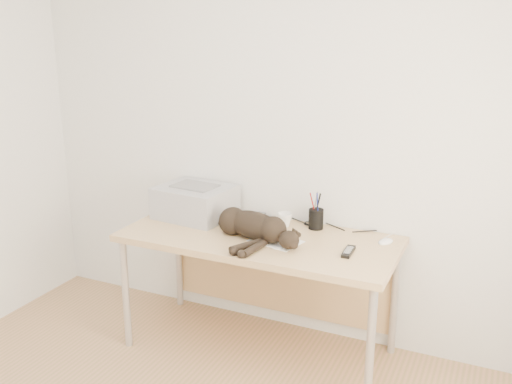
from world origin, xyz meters
The scene contains 11 objects.
wall_back centered at (0.00, 1.75, 1.30)m, with size 3.50×3.50×0.00m, color silver.
desk centered at (0.00, 1.48, 0.61)m, with size 1.60×0.70×0.74m.
printer centered at (-0.51, 1.54, 0.84)m, with size 0.48×0.42×0.21m.
papers centered at (0.11, 1.36, 0.74)m, with size 0.35×0.29×0.01m.
cat centered at (-0.03, 1.34, 0.81)m, with size 0.72×0.45×0.17m.
mug centered at (0.08, 1.61, 0.78)m, with size 0.09×0.09×0.08m, color white.
pen_cup centered at (0.26, 1.65, 0.80)m, with size 0.09×0.09×0.23m.
remote_grey centered at (-0.15, 1.64, 0.75)m, with size 0.06×0.20×0.02m, color slate.
remote_black centered at (0.54, 1.35, 0.75)m, with size 0.05×0.16×0.02m, color black.
mouse centered at (0.69, 1.59, 0.76)m, with size 0.06×0.11×0.04m, color white.
cable_tangle centered at (0.00, 1.70, 0.75)m, with size 1.36×0.07×0.01m, color black, non-canonical shape.
Camera 1 is at (1.28, -1.44, 1.92)m, focal length 40.00 mm.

